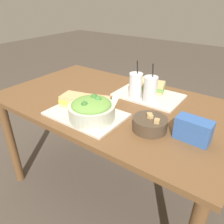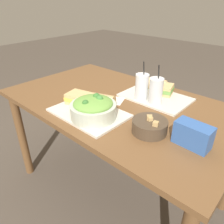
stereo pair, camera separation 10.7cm
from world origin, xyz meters
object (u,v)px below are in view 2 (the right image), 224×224
(sandwich_near, at_px, (79,98))
(chip_bag, at_px, (193,135))
(baguette_near, at_px, (103,101))
(baguette_far, at_px, (157,84))
(sandwich_far, at_px, (162,89))
(drink_cup_dark, at_px, (142,88))
(soup_bowl, at_px, (150,126))
(drink_cup_red, at_px, (156,92))
(salad_bowl, at_px, (93,108))
(napkin_folded, at_px, (111,100))

(sandwich_near, distance_m, chip_bag, 0.68)
(baguette_near, distance_m, baguette_far, 0.44)
(sandwich_far, distance_m, drink_cup_dark, 0.17)
(drink_cup_dark, bearing_deg, sandwich_near, -128.01)
(soup_bowl, distance_m, baguette_far, 0.51)
(drink_cup_red, bearing_deg, soup_bowl, -62.26)
(baguette_near, distance_m, chip_bag, 0.53)
(baguette_near, bearing_deg, sandwich_far, -41.10)
(sandwich_far, distance_m, chip_bag, 0.54)
(drink_cup_dark, distance_m, drink_cup_red, 0.10)
(baguette_far, bearing_deg, sandwich_near, 143.81)
(salad_bowl, height_order, napkin_folded, salad_bowl)
(baguette_far, height_order, drink_cup_red, drink_cup_red)
(salad_bowl, relative_size, chip_bag, 1.52)
(salad_bowl, bearing_deg, drink_cup_red, 67.09)
(soup_bowl, height_order, baguette_far, baguette_far)
(drink_cup_red, distance_m, chip_bag, 0.41)
(sandwich_near, bearing_deg, salad_bowl, -30.08)
(baguette_near, bearing_deg, drink_cup_red, -59.69)
(sandwich_far, relative_size, drink_cup_red, 0.68)
(salad_bowl, xyz_separation_m, sandwich_near, (-0.19, 0.06, -0.02))
(sandwich_near, height_order, napkin_folded, sandwich_near)
(sandwich_near, bearing_deg, sandwich_far, 44.42)
(sandwich_far, distance_m, drink_cup_red, 0.17)
(drink_cup_dark, height_order, drink_cup_red, same)
(baguette_near, xyz_separation_m, baguette_far, (0.09, 0.43, 0.00))
(soup_bowl, relative_size, drink_cup_red, 0.72)
(chip_bag, xyz_separation_m, napkin_folded, (-0.58, 0.10, -0.05))
(sandwich_near, distance_m, baguette_far, 0.54)
(sandwich_near, distance_m, napkin_folded, 0.21)
(salad_bowl, distance_m, soup_bowl, 0.31)
(salad_bowl, height_order, baguette_near, salad_bowl)
(sandwich_far, bearing_deg, baguette_near, -127.35)
(salad_bowl, bearing_deg, baguette_near, 112.32)
(soup_bowl, bearing_deg, napkin_folded, 160.11)
(salad_bowl, bearing_deg, soup_bowl, 18.33)
(drink_cup_dark, height_order, chip_bag, drink_cup_dark)
(soup_bowl, xyz_separation_m, drink_cup_dark, (-0.24, 0.26, 0.05))
(salad_bowl, height_order, chip_bag, salad_bowl)
(sandwich_far, relative_size, drink_cup_dark, 0.68)
(sandwich_far, height_order, napkin_folded, sandwich_far)
(sandwich_far, distance_m, napkin_folded, 0.35)
(drink_cup_dark, xyz_separation_m, chip_bag, (0.43, -0.23, -0.03))
(soup_bowl, height_order, napkin_folded, soup_bowl)
(soup_bowl, xyz_separation_m, napkin_folded, (-0.38, 0.14, -0.03))
(salad_bowl, relative_size, sandwich_near, 1.51)
(drink_cup_red, xyz_separation_m, chip_bag, (0.33, -0.23, -0.03))
(sandwich_near, xyz_separation_m, napkin_folded, (0.09, 0.18, -0.04))
(sandwich_near, bearing_deg, baguette_near, 11.12)
(sandwich_far, height_order, drink_cup_red, drink_cup_red)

